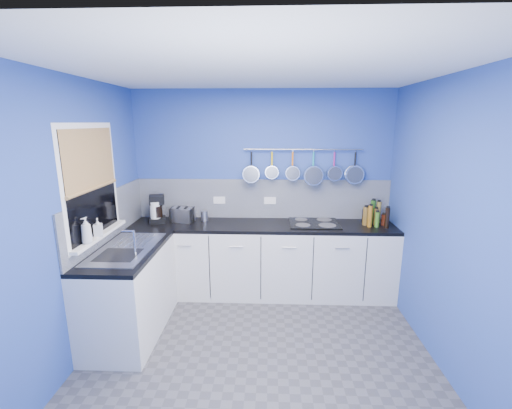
# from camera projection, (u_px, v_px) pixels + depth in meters

# --- Properties ---
(floor) EXTENTS (3.20, 3.00, 0.02)m
(floor) POSITION_uv_depth(u_px,v_px,m) (258.00, 353.00, 3.25)
(floor) COLOR #47474C
(floor) RESTS_ON ground
(ceiling) EXTENTS (3.20, 3.00, 0.02)m
(ceiling) POSITION_uv_depth(u_px,v_px,m) (259.00, 68.00, 2.67)
(ceiling) COLOR white
(ceiling) RESTS_ON ground
(wall_back) EXTENTS (3.20, 0.02, 2.50)m
(wall_back) POSITION_uv_depth(u_px,v_px,m) (262.00, 191.00, 4.43)
(wall_back) COLOR #2B4699
(wall_back) RESTS_ON ground
(wall_front) EXTENTS (3.20, 0.02, 2.50)m
(wall_front) POSITION_uv_depth(u_px,v_px,m) (247.00, 326.00, 1.49)
(wall_front) COLOR #2B4699
(wall_front) RESTS_ON ground
(wall_left) EXTENTS (0.02, 3.00, 2.50)m
(wall_left) POSITION_uv_depth(u_px,v_px,m) (74.00, 223.00, 3.02)
(wall_left) COLOR #2B4699
(wall_left) RESTS_ON ground
(wall_right) EXTENTS (0.02, 3.00, 2.50)m
(wall_right) POSITION_uv_depth(u_px,v_px,m) (451.00, 227.00, 2.90)
(wall_right) COLOR #2B4699
(wall_right) RESTS_ON ground
(backsplash_back) EXTENTS (3.20, 0.02, 0.50)m
(backsplash_back) POSITION_uv_depth(u_px,v_px,m) (262.00, 199.00, 4.43)
(backsplash_back) COLOR #9699A3
(backsplash_back) RESTS_ON wall_back
(backsplash_left) EXTENTS (0.02, 1.80, 0.50)m
(backsplash_left) POSITION_uv_depth(u_px,v_px,m) (109.00, 216.00, 3.63)
(backsplash_left) COLOR #9699A3
(backsplash_left) RESTS_ON wall_left
(cabinet_run_back) EXTENTS (3.20, 0.60, 0.86)m
(cabinet_run_back) POSITION_uv_depth(u_px,v_px,m) (261.00, 260.00, 4.32)
(cabinet_run_back) COLOR silver
(cabinet_run_back) RESTS_ON ground
(worktop_back) EXTENTS (3.20, 0.60, 0.04)m
(worktop_back) POSITION_uv_depth(u_px,v_px,m) (262.00, 226.00, 4.21)
(worktop_back) COLOR black
(worktop_back) RESTS_ON cabinet_run_back
(cabinet_run_left) EXTENTS (0.60, 1.20, 0.86)m
(cabinet_run_left) POSITION_uv_depth(u_px,v_px,m) (130.00, 293.00, 3.49)
(cabinet_run_left) COLOR silver
(cabinet_run_left) RESTS_ON ground
(worktop_left) EXTENTS (0.60, 1.20, 0.04)m
(worktop_left) POSITION_uv_depth(u_px,v_px,m) (127.00, 251.00, 3.39)
(worktop_left) COLOR black
(worktop_left) RESTS_ON cabinet_run_left
(window_frame) EXTENTS (0.01, 1.00, 1.10)m
(window_frame) POSITION_uv_depth(u_px,v_px,m) (92.00, 183.00, 3.24)
(window_frame) COLOR white
(window_frame) RESTS_ON wall_left
(window_glass) EXTENTS (0.01, 0.90, 1.00)m
(window_glass) POSITION_uv_depth(u_px,v_px,m) (92.00, 183.00, 3.24)
(window_glass) COLOR black
(window_glass) RESTS_ON wall_left
(bamboo_blind) EXTENTS (0.01, 0.90, 0.55)m
(bamboo_blind) POSITION_uv_depth(u_px,v_px,m) (90.00, 159.00, 3.19)
(bamboo_blind) COLOR tan
(bamboo_blind) RESTS_ON wall_left
(window_sill) EXTENTS (0.10, 0.98, 0.03)m
(window_sill) POSITION_uv_depth(u_px,v_px,m) (100.00, 235.00, 3.36)
(window_sill) COLOR white
(window_sill) RESTS_ON wall_left
(sink_unit) EXTENTS (0.50, 0.95, 0.01)m
(sink_unit) POSITION_uv_depth(u_px,v_px,m) (126.00, 248.00, 3.38)
(sink_unit) COLOR silver
(sink_unit) RESTS_ON worktop_left
(mixer_tap) EXTENTS (0.12, 0.08, 0.26)m
(mixer_tap) POSITION_uv_depth(u_px,v_px,m) (134.00, 243.00, 3.17)
(mixer_tap) COLOR silver
(mixer_tap) RESTS_ON worktop_left
(socket_left) EXTENTS (0.15, 0.01, 0.09)m
(socket_left) POSITION_uv_depth(u_px,v_px,m) (219.00, 200.00, 4.44)
(socket_left) COLOR white
(socket_left) RESTS_ON backsplash_back
(socket_right) EXTENTS (0.15, 0.01, 0.09)m
(socket_right) POSITION_uv_depth(u_px,v_px,m) (270.00, 201.00, 4.42)
(socket_right) COLOR white
(socket_right) RESTS_ON backsplash_back
(pot_rail) EXTENTS (1.45, 0.02, 0.02)m
(pot_rail) POSITION_uv_depth(u_px,v_px,m) (303.00, 149.00, 4.23)
(pot_rail) COLOR silver
(pot_rail) RESTS_ON wall_back
(soap_bottle_a) EXTENTS (0.12, 0.12, 0.24)m
(soap_bottle_a) POSITION_uv_depth(u_px,v_px,m) (86.00, 230.00, 3.07)
(soap_bottle_a) COLOR white
(soap_bottle_a) RESTS_ON window_sill
(soap_bottle_b) EXTENTS (0.10, 0.10, 0.17)m
(soap_bottle_b) POSITION_uv_depth(u_px,v_px,m) (98.00, 227.00, 3.28)
(soap_bottle_b) COLOR white
(soap_bottle_b) RESTS_ON window_sill
(paper_towel) EXTENTS (0.14, 0.14, 0.27)m
(paper_towel) POSITION_uv_depth(u_px,v_px,m) (155.00, 212.00, 4.22)
(paper_towel) COLOR white
(paper_towel) RESTS_ON worktop_back
(coffee_maker) EXTENTS (0.24, 0.25, 0.33)m
(coffee_maker) POSITION_uv_depth(u_px,v_px,m) (157.00, 209.00, 4.25)
(coffee_maker) COLOR black
(coffee_maker) RESTS_ON worktop_back
(toaster) EXTENTS (0.31, 0.23, 0.17)m
(toaster) POSITION_uv_depth(u_px,v_px,m) (183.00, 215.00, 4.30)
(toaster) COLOR silver
(toaster) RESTS_ON worktop_back
(canister) EXTENTS (0.11, 0.11, 0.13)m
(canister) POSITION_uv_depth(u_px,v_px,m) (205.00, 216.00, 4.33)
(canister) COLOR silver
(canister) RESTS_ON worktop_back
(hob) EXTENTS (0.60, 0.53, 0.01)m
(hob) POSITION_uv_depth(u_px,v_px,m) (314.00, 223.00, 4.24)
(hob) COLOR black
(hob) RESTS_ON worktop_back
(pan_0) EXTENTS (0.21, 0.13, 0.40)m
(pan_0) POSITION_uv_depth(u_px,v_px,m) (251.00, 166.00, 4.29)
(pan_0) COLOR silver
(pan_0) RESTS_ON pot_rail
(pan_1) EXTENTS (0.17, 0.09, 0.36)m
(pan_1) POSITION_uv_depth(u_px,v_px,m) (272.00, 164.00, 4.28)
(pan_1) COLOR silver
(pan_1) RESTS_ON pot_rail
(pan_2) EXTENTS (0.18, 0.12, 0.37)m
(pan_2) POSITION_uv_depth(u_px,v_px,m) (293.00, 165.00, 4.27)
(pan_2) COLOR silver
(pan_2) RESTS_ON pot_rail
(pan_3) EXTENTS (0.24, 0.12, 0.43)m
(pan_3) POSITION_uv_depth(u_px,v_px,m) (313.00, 167.00, 4.26)
(pan_3) COLOR silver
(pan_3) RESTS_ON pot_rail
(pan_4) EXTENTS (0.19, 0.11, 0.38)m
(pan_4) POSITION_uv_depth(u_px,v_px,m) (334.00, 165.00, 4.25)
(pan_4) COLOR silver
(pan_4) RESTS_ON pot_rail
(pan_5) EXTENTS (0.23, 0.06, 0.42)m
(pan_5) POSITION_uv_depth(u_px,v_px,m) (355.00, 167.00, 4.24)
(pan_5) COLOR silver
(pan_5) RESTS_ON pot_rail
(condiment_0) EXTENTS (0.06, 0.06, 0.26)m
(condiment_0) POSITION_uv_depth(u_px,v_px,m) (378.00, 212.00, 4.26)
(condiment_0) COLOR olive
(condiment_0) RESTS_ON worktop_back
(condiment_1) EXTENTS (0.06, 0.06, 0.28)m
(condiment_1) POSITION_uv_depth(u_px,v_px,m) (373.00, 212.00, 4.23)
(condiment_1) COLOR #265919
(condiment_1) RESTS_ON worktop_back
(condiment_2) EXTENTS (0.07, 0.07, 0.17)m
(condiment_2) POSITION_uv_depth(u_px,v_px,m) (365.00, 216.00, 4.26)
(condiment_2) COLOR black
(condiment_2) RESTS_ON worktop_back
(condiment_3) EXTENTS (0.06, 0.06, 0.13)m
(condiment_3) POSITION_uv_depth(u_px,v_px,m) (384.00, 220.00, 4.15)
(condiment_3) COLOR #4C190C
(condiment_3) RESTS_ON worktop_back
(condiment_4) EXTENTS (0.05, 0.05, 0.20)m
(condiment_4) POSITION_uv_depth(u_px,v_px,m) (376.00, 217.00, 4.15)
(condiment_4) COLOR brown
(condiment_4) RESTS_ON worktop_back
(condiment_5) EXTENTS (0.07, 0.07, 0.22)m
(condiment_5) POSITION_uv_depth(u_px,v_px,m) (366.00, 216.00, 4.15)
(condiment_5) COLOR brown
(condiment_5) RESTS_ON worktop_back
(condiment_6) EXTENTS (0.05, 0.05, 0.24)m
(condiment_6) POSITION_uv_depth(u_px,v_px,m) (387.00, 218.00, 4.03)
(condiment_6) COLOR black
(condiment_6) RESTS_ON worktop_back
(condiment_7) EXTENTS (0.05, 0.05, 0.18)m
(condiment_7) POSITION_uv_depth(u_px,v_px,m) (377.00, 220.00, 4.07)
(condiment_7) COLOR #3F721E
(condiment_7) RESTS_ON worktop_back
(condiment_8) EXTENTS (0.05, 0.05, 0.26)m
(condiment_8) POSITION_uv_depth(u_px,v_px,m) (370.00, 216.00, 4.06)
(condiment_8) COLOR #8C5914
(condiment_8) RESTS_ON worktop_back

